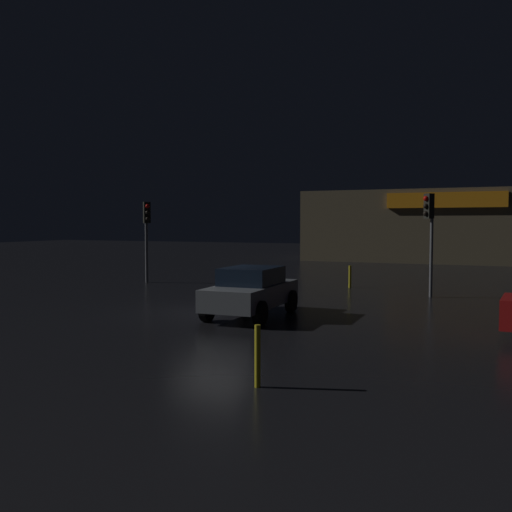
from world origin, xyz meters
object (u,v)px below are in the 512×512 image
object	(u,v)px
traffic_signal_main	(147,225)
car_far	(251,291)
traffic_signal_opposite	(429,221)
store_building	(451,226)

from	to	relation	value
traffic_signal_main	car_far	size ratio (longest dim) A/B	0.95
traffic_signal_main	car_far	distance (m)	11.43
traffic_signal_main	traffic_signal_opposite	size ratio (longest dim) A/B	0.97
store_building	traffic_signal_opposite	world-z (taller)	store_building
store_building	traffic_signal_main	bearing A→B (deg)	-117.98
store_building	traffic_signal_main	xyz separation A→B (m)	(-12.34, -23.23, 0.13)
store_building	traffic_signal_opposite	bearing A→B (deg)	-87.72
traffic_signal_main	traffic_signal_opposite	distance (m)	13.28
car_far	traffic_signal_main	bearing A→B (deg)	140.66
store_building	traffic_signal_opposite	size ratio (longest dim) A/B	5.23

